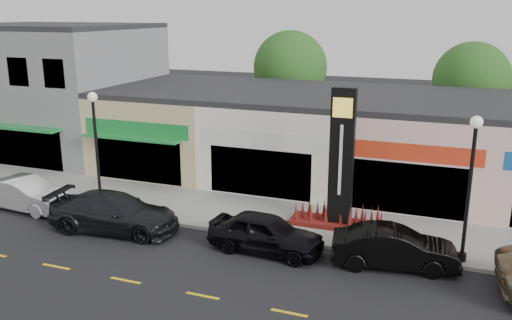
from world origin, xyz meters
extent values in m
plane|color=black|center=(0.00, 0.00, 0.00)|extent=(120.00, 120.00, 0.00)
cube|color=gray|center=(0.00, 4.35, 0.07)|extent=(52.00, 4.30, 0.15)
cube|color=gray|center=(0.00, 2.10, 0.07)|extent=(52.00, 0.20, 0.15)
cube|color=slate|center=(-18.00, 11.50, 4.00)|extent=(12.00, 10.00, 8.00)
cube|color=#262628|center=(-18.00, 11.50, 8.15)|extent=(12.00, 10.00, 0.30)
cube|color=black|center=(-18.00, 6.55, 1.40)|extent=(9.00, 0.10, 2.40)
cube|color=black|center=(-16.00, 6.55, 5.80)|extent=(1.40, 0.10, 1.60)
cube|color=black|center=(-13.50, 6.55, 5.80)|extent=(1.40, 0.10, 1.60)
cube|color=tan|center=(-8.50, 11.50, 2.25)|extent=(7.00, 10.00, 4.50)
cube|color=#262628|center=(-8.50, 11.50, 4.65)|extent=(7.00, 10.00, 0.30)
cube|color=black|center=(-8.50, 6.55, 1.40)|extent=(5.25, 0.10, 2.40)
cube|color=#1C7E35|center=(-8.50, 6.55, 3.10)|extent=(6.30, 0.12, 0.80)
cube|color=#1C7E35|center=(-8.50, 6.10, 2.70)|extent=(5.60, 0.90, 0.12)
cube|color=silver|center=(-1.50, 11.50, 2.25)|extent=(7.00, 10.00, 4.50)
cube|color=#262628|center=(-1.50, 11.50, 4.65)|extent=(7.00, 10.00, 0.30)
cube|color=black|center=(-1.50, 6.55, 1.40)|extent=(5.25, 0.10, 2.40)
cube|color=silver|center=(-1.50, 6.55, 3.10)|extent=(6.30, 0.12, 0.80)
cube|color=beige|center=(5.50, 11.50, 2.25)|extent=(7.00, 10.00, 4.50)
cube|color=#262628|center=(5.50, 11.50, 4.65)|extent=(7.00, 10.00, 0.30)
cube|color=black|center=(5.50, 6.55, 1.40)|extent=(5.25, 0.10, 2.40)
cube|color=red|center=(5.50, 6.55, 3.10)|extent=(6.30, 0.12, 0.80)
cylinder|color=#382619|center=(-4.00, 19.50, 1.57)|extent=(0.36, 0.36, 3.15)
sphere|color=#1B4E18|center=(-4.00, 19.50, 5.23)|extent=(5.20, 5.20, 5.20)
cylinder|color=#382619|center=(8.00, 19.50, 1.49)|extent=(0.36, 0.36, 2.97)
sphere|color=#1B4E18|center=(8.00, 19.50, 4.89)|extent=(4.80, 4.80, 4.80)
cylinder|color=black|center=(-8.00, 2.50, 0.30)|extent=(0.32, 0.32, 0.30)
cylinder|color=black|center=(-8.00, 2.50, 2.80)|extent=(0.14, 0.14, 5.00)
sphere|color=silver|center=(-8.00, 2.50, 5.40)|extent=(0.44, 0.44, 0.44)
cylinder|color=black|center=(8.00, 2.50, 0.30)|extent=(0.32, 0.32, 0.30)
cylinder|color=black|center=(8.00, 2.50, 2.80)|extent=(0.14, 0.14, 5.00)
sphere|color=silver|center=(8.00, 2.50, 5.40)|extent=(0.44, 0.44, 0.44)
cube|color=#58110F|center=(3.00, 4.20, 0.25)|extent=(4.20, 1.30, 0.20)
cube|color=black|center=(3.00, 4.20, 3.15)|extent=(1.00, 0.40, 6.00)
cube|color=yellow|center=(3.00, 3.98, 5.35)|extent=(0.80, 0.05, 0.80)
cube|color=silver|center=(3.00, 3.98, 3.15)|extent=(0.12, 0.04, 3.00)
imported|color=white|center=(-11.40, 1.39, 0.77)|extent=(1.87, 4.73, 1.53)
imported|color=black|center=(-5.96, 0.68, 0.82)|extent=(2.82, 5.82, 1.63)
imported|color=black|center=(0.81, 0.98, 0.78)|extent=(2.11, 4.66, 1.55)
imported|color=black|center=(5.66, 1.40, 0.75)|extent=(2.34, 4.75, 1.50)
camera|label=1|loc=(7.32, -17.44, 9.14)|focal=38.00mm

